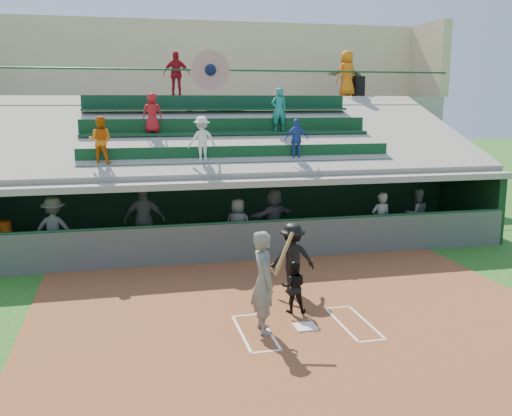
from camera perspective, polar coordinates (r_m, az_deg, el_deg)
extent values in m
plane|color=#1F5317|center=(11.60, 4.95, -11.90)|extent=(100.00, 100.00, 0.00)
cube|color=brown|center=(12.04, 4.21, -10.98)|extent=(11.00, 9.00, 0.02)
cube|color=silver|center=(11.59, 4.96, -11.74)|extent=(0.43, 0.43, 0.03)
cube|color=white|center=(11.40, 1.29, -12.17)|extent=(0.05, 1.80, 0.01)
cube|color=white|center=(11.83, 8.48, -11.40)|extent=(0.05, 1.80, 0.01)
cube|color=white|center=(11.28, -1.49, -12.41)|extent=(0.05, 1.80, 0.01)
cube|color=white|center=(12.04, 10.96, -11.09)|extent=(0.05, 1.80, 0.01)
cube|color=white|center=(12.15, -1.07, -10.68)|extent=(0.60, 0.05, 0.01)
cube|color=white|center=(12.71, 8.15, -9.81)|extent=(0.60, 0.05, 0.01)
cube|color=white|center=(10.54, 1.05, -14.15)|extent=(0.60, 0.05, 0.01)
cube|color=white|center=(11.17, 11.56, -12.87)|extent=(0.60, 0.05, 0.01)
cube|color=gray|center=(17.81, -1.78, -3.72)|extent=(16.00, 3.50, 0.04)
cube|color=gray|center=(24.00, -5.01, 5.51)|extent=(20.00, 3.00, 4.60)
cube|color=#4D524D|center=(16.02, -0.56, -3.40)|extent=(16.00, 0.06, 1.10)
cylinder|color=#133D23|center=(15.89, -0.56, -1.40)|extent=(16.00, 0.08, 0.08)
cube|color=black|center=(19.26, -2.83, 0.66)|extent=(16.00, 0.25, 2.20)
cube|color=black|center=(20.66, 20.51, 0.68)|extent=(0.25, 3.50, 2.20)
cube|color=gray|center=(17.40, -1.83, 3.25)|extent=(16.40, 3.90, 0.18)
cube|color=gray|center=(20.96, -3.69, 1.61)|extent=(16.40, 3.50, 2.30)
cube|color=gray|center=(22.43, -4.43, 5.16)|extent=(16.40, 0.30, 4.60)
cube|color=gray|center=(19.10, -2.95, 7.67)|extent=(16.40, 6.51, 2.37)
cube|color=#0D3B1E|center=(16.81, -1.47, 4.54)|extent=(9.40, 0.42, 0.08)
cube|color=#0C381D|center=(16.98, -1.61, 5.48)|extent=(9.40, 0.06, 0.45)
cube|color=#0D3A1C|center=(18.61, -2.67, 7.44)|extent=(9.40, 0.42, 0.08)
cube|color=#0B3419|center=(18.79, -2.79, 8.27)|extent=(9.40, 0.06, 0.45)
cube|color=#0C371A|center=(20.45, -3.68, 9.83)|extent=(9.40, 0.42, 0.08)
cube|color=#0B321F|center=(20.65, -3.78, 10.56)|extent=(9.40, 0.06, 0.45)
imported|color=#D4610C|center=(16.51, -15.30, 6.53)|extent=(0.76, 0.65, 1.34)
imported|color=silver|center=(16.65, -5.43, 6.85)|extent=(0.93, 0.65, 1.31)
imported|color=#27429F|center=(17.28, 4.08, 6.86)|extent=(0.73, 0.34, 1.23)
imported|color=#A31218|center=(18.40, -10.34, 9.32)|extent=(0.65, 0.46, 1.25)
imported|color=#19736D|center=(19.05, 2.30, 9.78)|extent=(0.52, 0.34, 1.42)
cylinder|color=#164427|center=(22.45, -4.59, 13.59)|extent=(20.00, 0.07, 0.07)
cylinder|color=#AB2418|center=(22.43, -4.58, 13.59)|extent=(1.50, 0.06, 1.50)
sphere|color=#0D1635|center=(22.40, -4.57, 13.60)|extent=(0.44, 0.44, 0.44)
cube|color=#C7B584|center=(25.45, -5.66, 14.58)|extent=(20.00, 0.40, 3.20)
cube|color=tan|center=(27.24, 16.82, 13.93)|extent=(0.40, 3.00, 3.20)
imported|color=#555853|center=(11.04, 0.79, -7.39)|extent=(0.49, 0.74, 2.00)
cylinder|color=olive|center=(10.82, 2.79, -4.58)|extent=(0.56, 0.54, 0.75)
sphere|color=olive|center=(11.00, 1.45, -6.21)|extent=(0.10, 0.10, 0.10)
imported|color=black|center=(12.18, 3.77, -7.86)|extent=(0.63, 0.55, 1.12)
imported|color=black|center=(13.31, 3.65, -5.02)|extent=(1.10, 0.66, 1.66)
cube|color=olive|center=(18.90, -2.77, -2.16)|extent=(14.03, 0.58, 0.42)
cube|color=white|center=(17.45, -23.81, -3.64)|extent=(1.00, 0.88, 0.73)
cylinder|color=#C74E0B|center=(17.37, -23.89, -1.83)|extent=(0.39, 0.39, 0.39)
imported|color=#61645E|center=(16.79, -19.54, -1.98)|extent=(1.26, 0.86, 1.81)
imported|color=#565954|center=(16.87, -11.08, -1.17)|extent=(1.23, 0.66, 2.00)
imported|color=#555752|center=(16.71, -1.80, -1.77)|extent=(0.93, 0.81, 1.61)
imported|color=#565954|center=(17.48, 1.77, -0.91)|extent=(1.74, 1.14, 1.79)
imported|color=#585B56|center=(17.61, 12.35, -1.21)|extent=(0.66, 0.47, 1.71)
imported|color=#5D5F5A|center=(19.13, 15.78, -0.58)|extent=(0.81, 0.64, 1.61)
cylinder|color=black|center=(24.93, 10.18, 11.86)|extent=(0.57, 0.57, 0.86)
imported|color=maroon|center=(22.56, -7.95, 13.13)|extent=(1.03, 0.51, 1.70)
imported|color=orange|center=(24.49, 9.06, 13.11)|extent=(1.08, 0.89, 1.88)
imported|color=tan|center=(25.02, 9.00, 12.89)|extent=(1.67, 0.74, 1.74)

